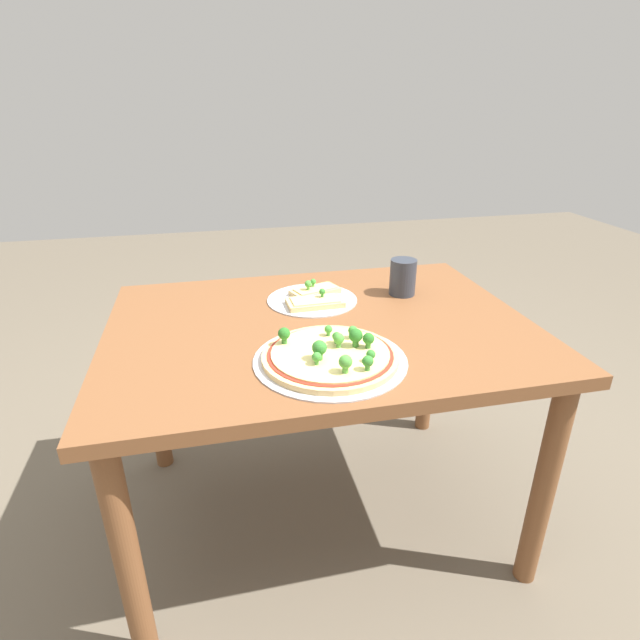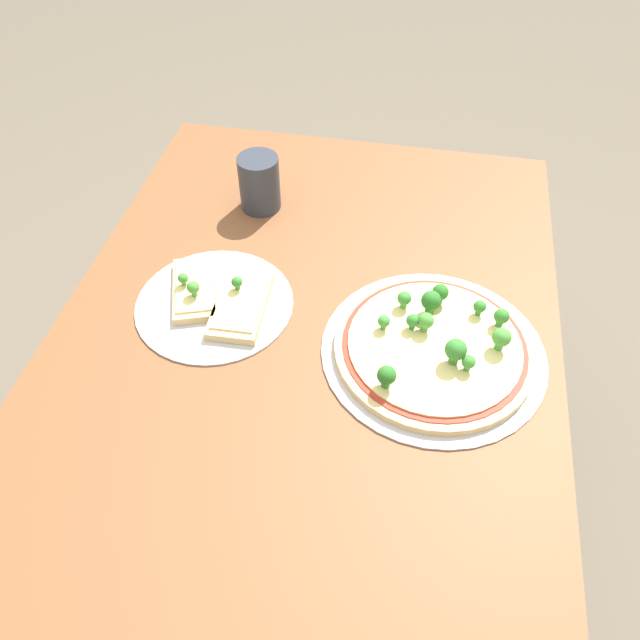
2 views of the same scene
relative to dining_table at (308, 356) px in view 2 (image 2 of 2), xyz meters
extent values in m
plane|color=brown|center=(0.00, 0.00, -0.61)|extent=(8.00, 8.00, 0.00)
cube|color=brown|center=(0.00, 0.00, 0.07)|extent=(1.18, 0.87, 0.04)
cylinder|color=brown|center=(-0.53, -0.37, -0.28)|extent=(0.06, 0.06, 0.67)
cylinder|color=brown|center=(-0.53, 0.37, -0.28)|extent=(0.06, 0.06, 0.67)
cylinder|color=#B7B7BC|center=(0.03, 0.22, 0.09)|extent=(0.37, 0.37, 0.00)
cylinder|color=#DBB775|center=(0.03, 0.22, 0.10)|extent=(0.33, 0.33, 0.01)
cylinder|color=#A82D1E|center=(0.03, 0.22, 0.11)|extent=(0.30, 0.30, 0.00)
cylinder|color=#EFD684|center=(0.03, 0.22, 0.11)|extent=(0.29, 0.29, 0.00)
sphere|color=#337A2D|center=(-0.05, 0.29, 0.13)|extent=(0.02, 0.02, 0.02)
cylinder|color=#3F8136|center=(-0.05, 0.29, 0.12)|extent=(0.01, 0.01, 0.01)
sphere|color=#3D8933|center=(0.07, 0.27, 0.13)|extent=(0.02, 0.02, 0.02)
cylinder|color=#488E3A|center=(0.07, 0.27, 0.12)|extent=(0.01, 0.01, 0.01)
sphere|color=#3D8933|center=(-0.05, 0.16, 0.14)|extent=(0.02, 0.02, 0.02)
cylinder|color=#488E3A|center=(-0.05, 0.16, 0.12)|extent=(0.01, 0.01, 0.01)
sphere|color=#286B23|center=(-0.07, 0.22, 0.14)|extent=(0.03, 0.03, 0.03)
cylinder|color=#37742D|center=(-0.07, 0.22, 0.12)|extent=(0.01, 0.01, 0.01)
sphere|color=#3D8933|center=(0.01, 0.13, 0.13)|extent=(0.02, 0.02, 0.02)
cylinder|color=#488E3A|center=(0.01, 0.13, 0.12)|extent=(0.01, 0.01, 0.01)
sphere|color=#337A2D|center=(-0.03, 0.32, 0.14)|extent=(0.03, 0.03, 0.03)
cylinder|color=#3F8136|center=(-0.03, 0.32, 0.12)|extent=(0.01, 0.01, 0.01)
sphere|color=#337A2D|center=(0.06, 0.25, 0.15)|extent=(0.04, 0.04, 0.04)
cylinder|color=#3F8136|center=(0.06, 0.25, 0.12)|extent=(0.02, 0.02, 0.02)
sphere|color=#479338|center=(0.00, 0.20, 0.14)|extent=(0.03, 0.03, 0.03)
cylinder|color=#51973E|center=(0.00, 0.20, 0.12)|extent=(0.01, 0.01, 0.01)
sphere|color=#479338|center=(0.02, 0.32, 0.14)|extent=(0.03, 0.03, 0.03)
cylinder|color=#51973E|center=(0.02, 0.32, 0.12)|extent=(0.01, 0.01, 0.01)
sphere|color=#337A2D|center=(0.00, 0.18, 0.13)|extent=(0.02, 0.02, 0.02)
cylinder|color=#3F8136|center=(0.00, 0.18, 0.12)|extent=(0.01, 0.01, 0.01)
sphere|color=#286B23|center=(-0.04, 0.20, 0.14)|extent=(0.03, 0.03, 0.03)
cylinder|color=#37742D|center=(-0.04, 0.20, 0.12)|extent=(0.02, 0.02, 0.02)
sphere|color=#286B23|center=(0.13, 0.15, 0.14)|extent=(0.03, 0.03, 0.03)
cylinder|color=#37742D|center=(0.13, 0.15, 0.12)|extent=(0.01, 0.01, 0.01)
cylinder|color=#B7B7BC|center=(-0.01, -0.17, 0.09)|extent=(0.28, 0.28, 0.00)
cube|color=#DBB775|center=(-0.03, -0.21, 0.10)|extent=(0.17, 0.12, 0.02)
cube|color=#EFD684|center=(-0.03, -0.21, 0.11)|extent=(0.14, 0.10, 0.00)
sphere|color=#3D8933|center=(-0.03, -0.23, 0.13)|extent=(0.02, 0.02, 0.02)
cylinder|color=#488E3A|center=(-0.03, -0.23, 0.12)|extent=(0.01, 0.01, 0.01)
sphere|color=#479338|center=(-0.01, -0.20, 0.13)|extent=(0.02, 0.02, 0.02)
cylinder|color=#51973E|center=(-0.01, -0.20, 0.12)|extent=(0.01, 0.01, 0.01)
cube|color=#DBB775|center=(-0.01, -0.12, 0.10)|extent=(0.17, 0.09, 0.02)
cube|color=#EFD684|center=(-0.01, -0.12, 0.11)|extent=(0.14, 0.08, 0.00)
sphere|color=#337A2D|center=(-0.03, -0.13, 0.13)|extent=(0.02, 0.02, 0.02)
cylinder|color=#3F8136|center=(-0.03, -0.13, 0.12)|extent=(0.01, 0.01, 0.01)
cylinder|color=#2D333D|center=(-0.30, -0.16, 0.15)|extent=(0.08, 0.08, 0.12)
camera|label=1|loc=(0.28, 1.25, 0.68)|focal=28.00mm
camera|label=2|loc=(0.71, 0.16, 0.90)|focal=35.00mm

